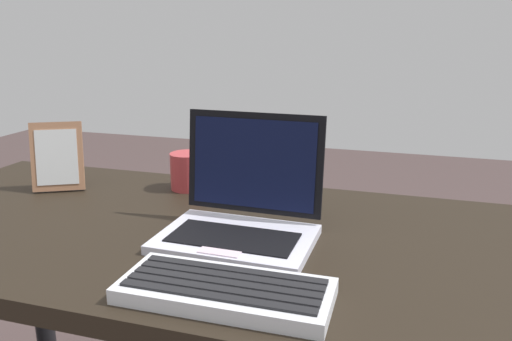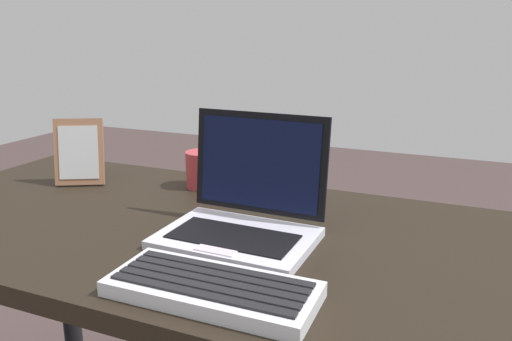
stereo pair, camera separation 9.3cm
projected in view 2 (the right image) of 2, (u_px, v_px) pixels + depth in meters
desk at (239, 270)px, 1.06m from camera, size 1.69×0.71×0.75m
laptop_front at (244, 213)px, 1.00m from camera, size 0.30×0.24×0.24m
external_keyboard at (212, 288)px, 0.78m from camera, size 0.33×0.14×0.03m
photo_frame at (79, 152)px, 1.34m from camera, size 0.14×0.10×0.18m
coffee_mug at (204, 169)px, 1.32m from camera, size 0.14×0.09×0.10m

